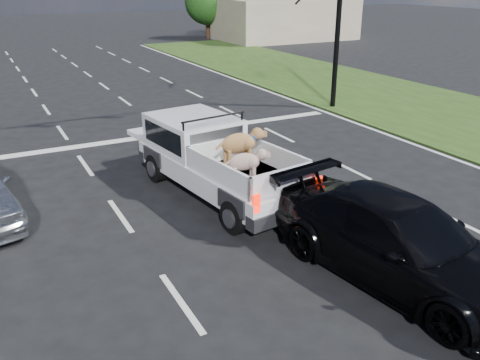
# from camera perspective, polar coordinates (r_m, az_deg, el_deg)

# --- Properties ---
(ground) EXTENTS (160.00, 160.00, 0.00)m
(ground) POSITION_cam_1_polar(r_m,az_deg,el_deg) (9.99, 2.90, -10.86)
(ground) COLOR black
(ground) RESTS_ON ground
(road_markings) EXTENTS (17.75, 60.00, 0.01)m
(road_markings) POSITION_cam_1_polar(r_m,az_deg,el_deg) (15.40, -9.54, 1.06)
(road_markings) COLOR silver
(road_markings) RESTS_ON ground
(grass_shoulder_right) EXTENTS (8.00, 60.00, 0.06)m
(grass_shoulder_right) POSITION_cam_1_polar(r_m,az_deg,el_deg) (22.44, 24.39, 6.06)
(grass_shoulder_right) COLOR #243C12
(grass_shoulder_right) RESTS_ON ground
(building_right) EXTENTS (12.00, 7.00, 3.60)m
(building_right) POSITION_cam_1_polar(r_m,az_deg,el_deg) (49.03, 5.12, 17.55)
(building_right) COLOR #BDAC91
(building_right) RESTS_ON ground
(tree_far_d) EXTENTS (4.20, 4.20, 5.40)m
(tree_far_d) POSITION_cam_1_polar(r_m,az_deg,el_deg) (49.61, -3.67, 19.36)
(tree_far_d) COLOR #332114
(tree_far_d) RESTS_ON ground
(tree_far_e) EXTENTS (4.20, 4.20, 5.40)m
(tree_far_e) POSITION_cam_1_polar(r_m,az_deg,el_deg) (53.39, 4.65, 19.51)
(tree_far_e) COLOR #332114
(tree_far_e) RESTS_ON ground
(pickup_truck) EXTENTS (2.73, 5.81, 2.10)m
(pickup_truck) POSITION_cam_1_polar(r_m,az_deg,el_deg) (13.35, -2.88, 2.50)
(pickup_truck) COLOR black
(pickup_truck) RESTS_ON ground
(black_coupe) EXTENTS (3.04, 5.70, 1.57)m
(black_coupe) POSITION_cam_1_polar(r_m,az_deg,el_deg) (10.03, 17.41, -6.60)
(black_coupe) COLOR black
(black_coupe) RESTS_ON ground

